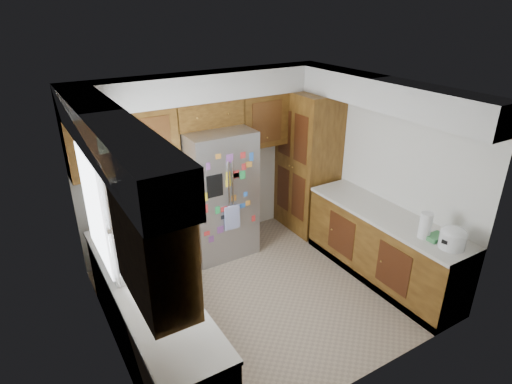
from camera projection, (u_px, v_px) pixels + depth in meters
floor at (264, 293)px, 5.34m from camera, size 3.60×3.60×0.00m
room_shell at (240, 147)px, 4.81m from camera, size 3.64×3.24×2.52m
left_counter_run at (154, 300)px, 4.54m from camera, size 1.36×3.20×0.92m
right_counter_run at (382, 248)px, 5.50m from camera, size 0.63×2.25×0.92m
pantry at (308, 163)px, 6.49m from camera, size 0.60×0.90×2.15m
fridge at (218, 193)px, 5.90m from camera, size 0.90×0.79×1.80m
bridge_cabinet at (207, 113)px, 5.63m from camera, size 0.96×0.34×0.35m
fridge_top_items at (195, 91)px, 5.45m from camera, size 0.63×0.29×0.29m
sink_assembly at (133, 257)px, 4.30m from camera, size 0.52×0.70×0.37m
left_counter_clutter at (114, 221)px, 4.86m from camera, size 0.32×0.78×0.38m
rice_cooker at (453, 237)px, 4.53m from camera, size 0.29×0.27×0.24m
paper_towel at (425, 226)px, 4.71m from camera, size 0.13×0.13×0.30m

